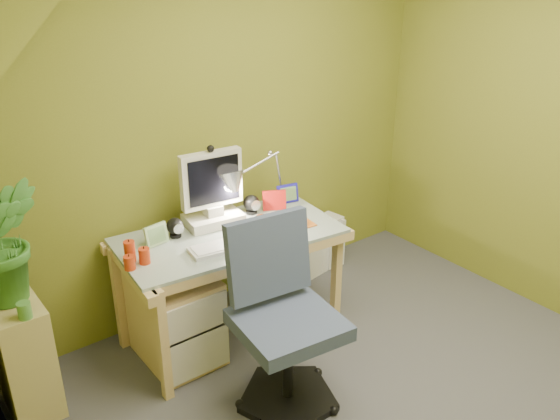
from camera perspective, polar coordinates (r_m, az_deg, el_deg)
wall_back at (r=3.77m, az=-5.59°, el=7.87°), size 3.20×0.01×2.40m
wall_left at (r=1.85m, az=-21.70°, el=-12.87°), size 0.01×3.20×2.40m
slope_ceiling at (r=1.78m, az=-6.22°, el=10.71°), size 1.10×3.20×1.10m
desk at (r=3.67m, az=-4.69°, el=-7.15°), size 1.36×0.78×0.70m
monitor at (r=3.53m, az=-6.62°, el=2.71°), size 0.42×0.28×0.54m
speaker_left at (r=3.49m, az=-10.07°, el=-1.68°), size 0.11×0.11×0.12m
speaker_right at (r=3.73m, az=-2.77°, el=0.56°), size 0.11×0.11×0.12m
keyboard at (r=3.36m, az=-4.74°, el=-3.34°), size 0.50×0.22×0.02m
mousepad at (r=3.60m, az=1.42°, el=-1.41°), size 0.24×0.18×0.01m
mouse at (r=3.59m, az=1.42°, el=-1.17°), size 0.12×0.09×0.04m
amber_tumbler at (r=3.51m, az=-1.73°, el=-1.29°), size 0.07×0.07×0.09m
candle_cluster at (r=3.25m, az=-13.97°, el=-4.14°), size 0.17×0.16×0.12m
photo_frame_red at (r=3.78m, az=-0.55°, el=0.95°), size 0.14×0.09×0.13m
photo_frame_blue at (r=3.89m, az=0.74°, el=1.60°), size 0.14×0.05×0.12m
photo_frame_green at (r=3.42m, az=-11.83°, el=-2.34°), size 0.14×0.04×0.12m
desk_lamp at (r=3.76m, az=-0.75°, el=4.36°), size 0.55×0.32×0.56m
side_ledge at (r=3.39m, az=-23.37°, el=-12.93°), size 0.24×0.37×0.64m
potted_plant at (r=3.12m, az=-24.92°, el=-2.71°), size 0.38×0.32×0.64m
green_cup at (r=3.07m, az=-23.38°, el=-8.86°), size 0.06×0.06×0.08m
task_chair at (r=3.05m, az=0.80°, el=-10.62°), size 0.63×0.63×1.03m
radiator at (r=4.44m, az=3.73°, el=-3.41°), size 0.41×0.21×0.39m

